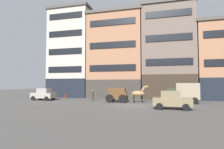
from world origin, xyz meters
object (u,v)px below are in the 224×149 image
(sedan_dark, at_px, (172,100))
(pedestrian_officer, at_px, (93,94))
(draft_horse, at_px, (139,93))
(sedan_light, at_px, (44,94))
(fire_hydrant_curbside, at_px, (66,96))
(delivery_truck_near, at_px, (183,92))
(cargo_wagon, at_px, (117,94))

(sedan_dark, distance_m, pedestrian_officer, 12.22)
(draft_horse, distance_m, sedan_light, 14.71)
(sedan_light, relative_size, fire_hydrant_curbside, 4.53)
(sedan_light, distance_m, pedestrian_officer, 7.87)
(pedestrian_officer, bearing_deg, draft_horse, -6.85)
(sedan_light, bearing_deg, delivery_truck_near, 2.83)
(draft_horse, bearing_deg, pedestrian_officer, 173.15)
(delivery_truck_near, distance_m, fire_hydrant_curbside, 18.53)
(cargo_wagon, xyz_separation_m, delivery_truck_near, (8.60, 1.13, 0.28))
(sedan_dark, bearing_deg, delivery_truck_near, 73.53)
(draft_horse, xyz_separation_m, delivery_truck_near, (5.65, 1.13, 0.15))
(draft_horse, xyz_separation_m, sedan_light, (-14.71, 0.13, -0.36))
(sedan_dark, xyz_separation_m, fire_hydrant_curbside, (-16.52, 8.49, -0.49))
(draft_horse, relative_size, fire_hydrant_curbside, 2.83)
(delivery_truck_near, distance_m, sedan_dark, 6.56)
(cargo_wagon, xyz_separation_m, pedestrian_officer, (-3.92, 0.83, -0.17))
(pedestrian_officer, xyz_separation_m, fire_hydrant_curbside, (-5.85, 2.53, -0.55))
(fire_hydrant_curbside, bearing_deg, sedan_dark, -27.19)
(draft_horse, height_order, delivery_truck_near, delivery_truck_near)
(pedestrian_officer, bearing_deg, fire_hydrant_curbside, 156.66)
(draft_horse, relative_size, sedan_dark, 0.63)
(delivery_truck_near, bearing_deg, sedan_dark, -106.47)
(draft_horse, distance_m, delivery_truck_near, 5.77)
(delivery_truck_near, relative_size, sedan_light, 1.19)
(cargo_wagon, height_order, draft_horse, draft_horse)
(cargo_wagon, height_order, fire_hydrant_curbside, cargo_wagon)
(sedan_dark, bearing_deg, cargo_wagon, 142.75)
(cargo_wagon, distance_m, sedan_light, 11.76)
(delivery_truck_near, xyz_separation_m, fire_hydrant_curbside, (-18.37, 2.22, -1.00))
(sedan_light, bearing_deg, fire_hydrant_curbside, 58.31)
(cargo_wagon, bearing_deg, delivery_truck_near, 7.51)
(cargo_wagon, xyz_separation_m, sedan_dark, (6.75, -5.13, -0.23))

